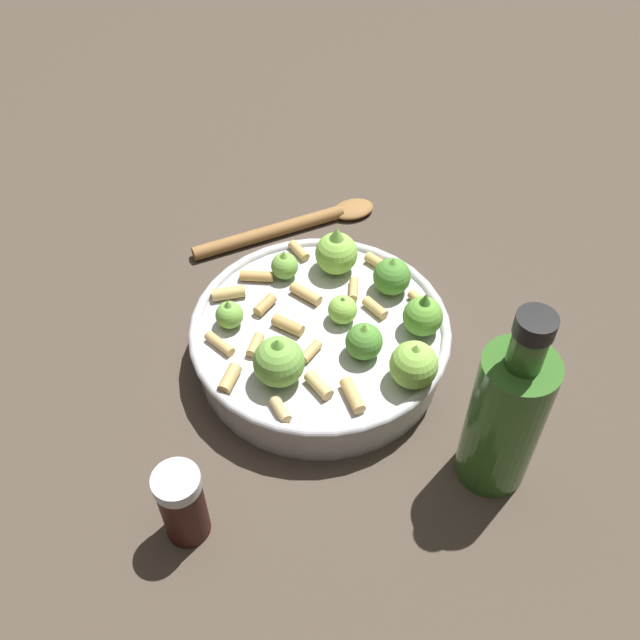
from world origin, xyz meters
TOP-DOWN VIEW (x-y plane):
  - ground_plane at (0.00, 0.00)m, footprint 2.40×2.40m
  - cooking_pan at (0.00, 0.00)m, footprint 0.25×0.25m
  - pepper_shaker at (0.17, -0.13)m, footprint 0.04×0.04m
  - olive_oil_bottle at (0.14, 0.14)m, footprint 0.06×0.06m
  - wooden_spoon at (-0.20, -0.01)m, footprint 0.10×0.22m

SIDE VIEW (x-z plane):
  - ground_plane at x=0.00m, z-range 0.00..0.00m
  - wooden_spoon at x=-0.20m, z-range 0.00..0.02m
  - cooking_pan at x=0.00m, z-range -0.02..0.08m
  - pepper_shaker at x=0.17m, z-range 0.00..0.08m
  - olive_oil_bottle at x=0.14m, z-range -0.02..0.18m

